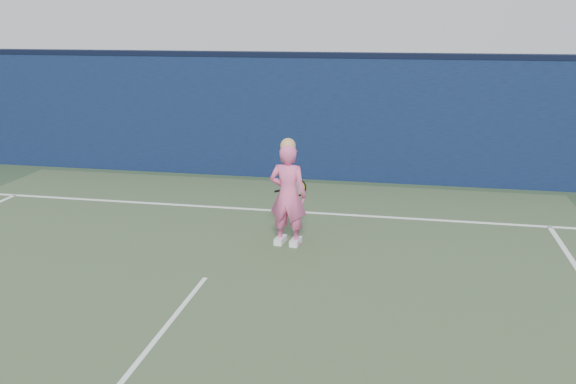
# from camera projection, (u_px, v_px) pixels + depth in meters

# --- Properties ---
(ground) EXTENTS (80.00, 80.00, 0.00)m
(ground) POSITION_uv_depth(u_px,v_px,m) (177.00, 314.00, 6.92)
(ground) COLOR #2C3D25
(ground) RESTS_ON ground
(backstop_wall) EXTENTS (24.00, 0.40, 2.50)m
(backstop_wall) POSITION_uv_depth(u_px,v_px,m) (288.00, 118.00, 12.72)
(backstop_wall) COLOR #0D163A
(backstop_wall) RESTS_ON ground
(wall_cap) EXTENTS (24.00, 0.42, 0.10)m
(wall_cap) POSITION_uv_depth(u_px,v_px,m) (287.00, 54.00, 12.37)
(wall_cap) COLOR black
(wall_cap) RESTS_ON backstop_wall
(player) EXTENTS (0.59, 0.42, 1.60)m
(player) POSITION_uv_depth(u_px,v_px,m) (288.00, 195.00, 8.87)
(player) COLOR pink
(player) RESTS_ON ground
(racket) EXTENTS (0.52, 0.14, 0.28)m
(racket) POSITION_uv_depth(u_px,v_px,m) (296.00, 188.00, 9.28)
(racket) COLOR black
(racket) RESTS_ON ground
(court_lines) EXTENTS (11.00, 12.04, 0.01)m
(court_lines) POSITION_uv_depth(u_px,v_px,m) (166.00, 327.00, 6.61)
(court_lines) COLOR white
(court_lines) RESTS_ON court_surface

